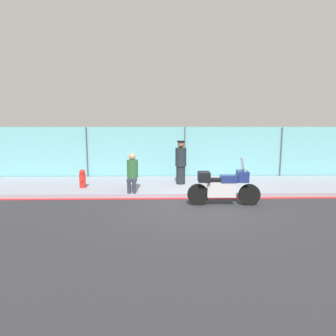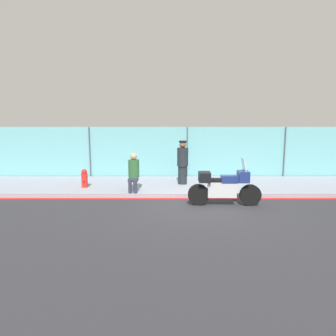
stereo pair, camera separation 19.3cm
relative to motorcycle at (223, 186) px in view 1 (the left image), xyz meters
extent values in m
plane|color=#2D2D33|center=(-0.88, -0.20, -0.61)|extent=(120.00, 120.00, 0.00)
cube|color=#8E93A3|center=(-0.88, 2.60, -0.54)|extent=(32.53, 3.38, 0.14)
cube|color=red|center=(-0.88, 0.82, -0.61)|extent=(32.53, 0.18, 0.01)
cube|color=#6BB2B7|center=(-0.88, 4.38, 0.57)|extent=(30.91, 0.08, 2.37)
cylinder|color=#4C4C51|center=(-5.25, 4.28, 0.57)|extent=(0.05, 0.05, 2.37)
cylinder|color=#4C4C51|center=(-0.88, 4.28, 0.57)|extent=(0.05, 0.05, 2.37)
cylinder|color=#4C4C51|center=(3.50, 4.28, 0.57)|extent=(0.05, 0.05, 2.37)
cylinder|color=black|center=(0.83, -0.03, -0.28)|extent=(0.67, 0.16, 0.67)
cylinder|color=black|center=(-0.78, 0.03, -0.28)|extent=(0.67, 0.16, 0.67)
cube|color=silver|center=(-0.06, 0.00, -0.10)|extent=(0.90, 0.31, 0.48)
cube|color=navy|center=(0.17, -0.01, 0.23)|extent=(0.53, 0.33, 0.22)
cube|color=black|center=(-0.15, 0.01, 0.19)|extent=(0.61, 0.30, 0.10)
cube|color=navy|center=(0.59, -0.02, 0.31)|extent=(0.34, 0.49, 0.34)
cube|color=silver|center=(0.59, -0.02, 0.69)|extent=(0.12, 0.42, 0.42)
cube|color=black|center=(-0.60, 0.02, 0.29)|extent=(0.38, 0.52, 0.30)
cylinder|color=#1E2328|center=(-1.16, 2.61, -0.11)|extent=(0.35, 0.35, 0.72)
cylinder|color=#1E2328|center=(-1.16, 2.61, 0.61)|extent=(0.43, 0.43, 0.72)
sphere|color=brown|center=(-1.16, 2.61, 1.10)|extent=(0.27, 0.27, 0.27)
cylinder|color=black|center=(-1.16, 2.61, 1.22)|extent=(0.31, 0.31, 0.06)
cylinder|color=#2D3342|center=(-3.05, 1.01, -0.25)|extent=(0.13, 0.13, 0.44)
cylinder|color=#2D3342|center=(-2.87, 1.01, -0.25)|extent=(0.13, 0.13, 0.44)
cube|color=#2D3342|center=(-2.96, 1.23, -0.03)|extent=(0.33, 0.44, 0.10)
cylinder|color=#2D6033|center=(-2.96, 1.45, 0.33)|extent=(0.39, 0.39, 0.62)
sphere|color=tan|center=(-2.96, 1.45, 0.76)|extent=(0.24, 0.24, 0.24)
cylinder|color=red|center=(-4.88, 1.98, -0.21)|extent=(0.23, 0.23, 0.53)
sphere|color=red|center=(-4.88, 1.98, 0.12)|extent=(0.21, 0.21, 0.21)
cylinder|color=red|center=(-4.88, 1.85, -0.18)|extent=(0.08, 0.09, 0.08)
camera|label=1|loc=(-1.93, -9.09, 1.98)|focal=32.00mm
camera|label=2|loc=(-1.74, -9.09, 1.98)|focal=32.00mm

